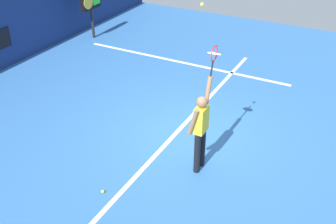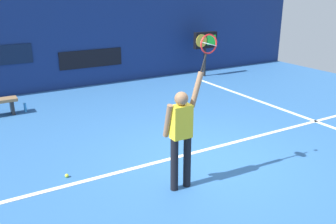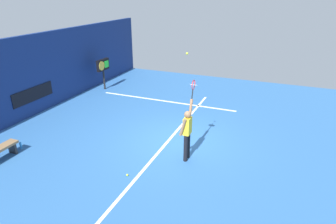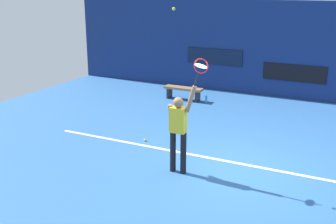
# 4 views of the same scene
# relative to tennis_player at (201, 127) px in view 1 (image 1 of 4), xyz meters

# --- Properties ---
(ground_plane) EXTENTS (18.00, 18.00, 0.00)m
(ground_plane) POSITION_rel_tennis_player_xyz_m (1.01, 0.70, -1.01)
(ground_plane) COLOR #2D609E
(court_baseline) EXTENTS (10.00, 0.10, 0.01)m
(court_baseline) POSITION_rel_tennis_player_xyz_m (1.01, 1.01, -1.00)
(court_baseline) COLOR white
(court_baseline) RESTS_ON ground_plane
(court_sideline) EXTENTS (0.10, 7.00, 0.01)m
(court_sideline) POSITION_rel_tennis_player_xyz_m (4.69, 2.70, -1.00)
(court_sideline) COLOR white
(court_sideline) RESTS_ON ground_plane
(tennis_player) EXTENTS (0.65, 0.31, 1.98)m
(tennis_player) POSITION_rel_tennis_player_xyz_m (0.00, 0.00, 0.00)
(tennis_player) COLOR black
(tennis_player) RESTS_ON ground_plane
(tennis_racket) EXTENTS (0.39, 0.27, 0.63)m
(tennis_racket) POSITION_rel_tennis_player_xyz_m (0.48, -0.00, 1.35)
(tennis_racket) COLOR black
(tennis_ball) EXTENTS (0.07, 0.07, 0.07)m
(tennis_ball) POSITION_rel_tennis_player_xyz_m (-0.13, 0.02, 2.47)
(tennis_ball) COLOR #CCE033
(scoreboard_clock) EXTENTS (0.96, 0.20, 1.68)m
(scoreboard_clock) POSITION_rel_tennis_player_xyz_m (5.21, 6.60, 0.29)
(scoreboard_clock) COLOR black
(scoreboard_clock) RESTS_ON ground_plane
(spare_ball) EXTENTS (0.07, 0.07, 0.07)m
(spare_ball) POSITION_rel_tennis_player_xyz_m (-1.58, 1.32, -0.98)
(spare_ball) COLOR #CCE033
(spare_ball) RESTS_ON ground_plane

